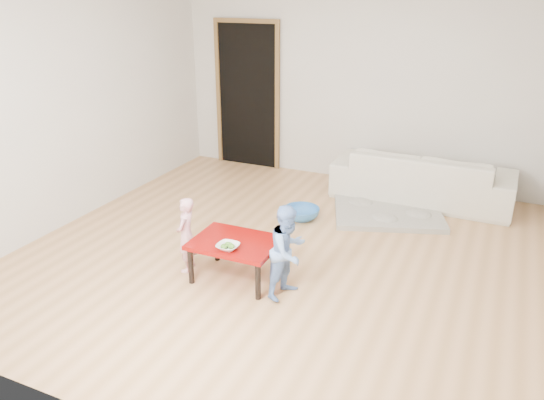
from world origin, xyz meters
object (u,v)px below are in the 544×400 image
Objects in this scene: child_pink at (186,235)px; basin at (302,213)px; bowl at (228,247)px; sofa at (422,176)px; red_table at (236,260)px; child_blue at (288,251)px.

child_pink is 1.75× the size of basin.
bowl is at bearing 65.78° from child_pink.
sofa is 3.10m from bowl.
child_pink is at bearing 58.72° from sofa.
child_pink is at bearing -109.51° from basin.
red_table reaches higher than basin.
child_pink reaches higher than basin.
red_table is at bearing -92.08° from basin.
child_pink is 1.04m from child_blue.
child_pink is 1.68m from basin.
child_blue is (1.04, -0.01, 0.05)m from child_pink.
red_table is 0.28m from bowl.
basin is (0.55, 1.56, -0.30)m from child_pink.
sofa is at bearing 67.37° from bowl.
sofa is 2.97× the size of child_pink.
red_table is 0.92× the size of child_blue.
red_table is (-1.21, -2.69, -0.12)m from sofa.
red_table is 1.05× the size of child_pink.
red_table is at bearing 84.76° from child_pink.
bowl reaches higher than basin.
sofa is 1.67m from basin.
child_blue is (0.52, 0.12, 0.01)m from bowl.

